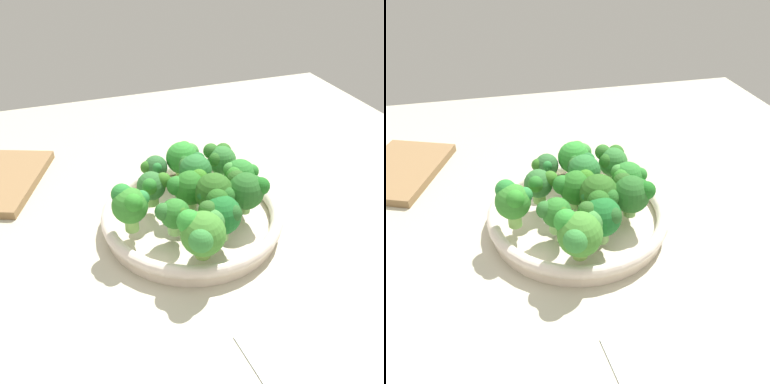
% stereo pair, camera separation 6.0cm
% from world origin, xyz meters
% --- Properties ---
extents(ground_plane, '(1.30, 1.30, 0.03)m').
position_xyz_m(ground_plane, '(0.00, 0.00, -0.01)').
color(ground_plane, '#B7B299').
extents(bowl, '(0.30, 0.30, 0.04)m').
position_xyz_m(bowl, '(-0.03, 0.02, 0.02)').
color(bowl, beige).
rests_on(bowl, ground_plane).
extents(broccoli_floret_0, '(0.05, 0.06, 0.06)m').
position_xyz_m(broccoli_floret_0, '(-0.06, -0.03, 0.07)').
color(broccoli_floret_0, '#7BBB56').
rests_on(broccoli_floret_0, bowl).
extents(broccoli_floret_1, '(0.06, 0.05, 0.07)m').
position_xyz_m(broccoli_floret_1, '(-0.10, 0.10, 0.08)').
color(broccoli_floret_1, '#79B55F').
rests_on(broccoli_floret_1, bowl).
extents(broccoli_floret_2, '(0.06, 0.06, 0.08)m').
position_xyz_m(broccoli_floret_2, '(0.05, 0.04, 0.08)').
color(broccoli_floret_2, '#77B15B').
rests_on(broccoli_floret_2, bowl).
extents(broccoli_floret_3, '(0.07, 0.07, 0.07)m').
position_xyz_m(broccoli_floret_3, '(0.00, 0.10, 0.08)').
color(broccoli_floret_3, '#79B659').
rests_on(broccoli_floret_3, bowl).
extents(broccoli_floret_4, '(0.05, 0.05, 0.06)m').
position_xyz_m(broccoli_floret_4, '(0.02, -0.02, 0.07)').
color(broccoli_floret_4, '#8FD570').
rests_on(broccoli_floret_4, bowl).
extents(broccoli_floret_5, '(0.06, 0.06, 0.08)m').
position_xyz_m(broccoli_floret_5, '(-0.01, -0.08, 0.08)').
color(broccoli_floret_5, '#97D76A').
rests_on(broccoli_floret_5, bowl).
extents(broccoli_floret_6, '(0.06, 0.06, 0.07)m').
position_xyz_m(broccoli_floret_6, '(-0.13, 0.04, 0.07)').
color(broccoli_floret_6, '#85C44F').
rests_on(broccoli_floret_6, bowl).
extents(broccoli_floret_7, '(0.06, 0.06, 0.07)m').
position_xyz_m(broccoli_floret_7, '(-0.04, 0.02, 0.07)').
color(broccoli_floret_7, '#99CB71').
rests_on(broccoli_floret_7, bowl).
extents(broccoli_floret_8, '(0.04, 0.05, 0.05)m').
position_xyz_m(broccoli_floret_8, '(-0.13, -0.01, 0.07)').
color(broccoli_floret_8, '#8CC557').
rests_on(broccoli_floret_8, bowl).
extents(broccoli_floret_9, '(0.07, 0.07, 0.07)m').
position_xyz_m(broccoli_floret_9, '(0.08, 0.00, 0.08)').
color(broccoli_floret_9, '#83B54D').
rests_on(broccoli_floret_9, bowl).
extents(broccoli_floret_10, '(0.05, 0.06, 0.07)m').
position_xyz_m(broccoli_floret_10, '(-0.03, 0.11, 0.08)').
color(broccoli_floret_10, '#9DCB67').
rests_on(broccoli_floret_10, bowl).
extents(broccoli_floret_11, '(0.06, 0.06, 0.07)m').
position_xyz_m(broccoli_floret_11, '(-0.07, 0.04, 0.08)').
color(broccoli_floret_11, '#92D364').
rests_on(broccoli_floret_11, bowl).
extents(broccoli_floret_12, '(0.07, 0.06, 0.07)m').
position_xyz_m(broccoli_floret_12, '(-0.01, 0.05, 0.08)').
color(broccoli_floret_12, '#96CB5B').
rests_on(broccoli_floret_12, bowl).
extents(cutting_board, '(0.26, 0.22, 0.02)m').
position_xyz_m(cutting_board, '(-0.27, -0.29, 0.01)').
color(cutting_board, olive).
rests_on(cutting_board, ground_plane).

